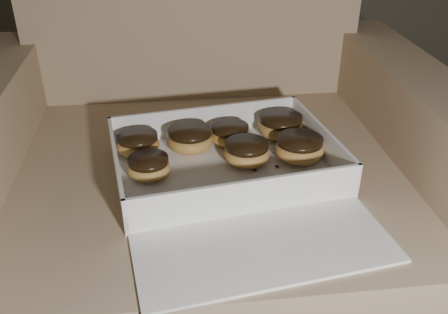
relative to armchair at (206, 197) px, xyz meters
name	(u,v)px	position (x,y,z in m)	size (l,w,h in m)	color
armchair	(206,197)	(0.00, 0.00, 0.00)	(0.91, 0.77, 0.95)	#A08666
bakery_box	(232,176)	(0.03, -0.14, 0.14)	(0.42, 0.48, 0.06)	white
donut_a	(280,126)	(0.15, -0.01, 0.16)	(0.09, 0.09, 0.04)	#D8964B
donut_b	(247,152)	(0.07, -0.10, 0.16)	(0.08, 0.08, 0.04)	#D8964B
donut_c	(299,148)	(0.16, -0.10, 0.16)	(0.09, 0.09, 0.04)	#D8964B
donut_d	(230,134)	(0.05, -0.02, 0.15)	(0.07, 0.07, 0.04)	#D8964B
donut_e	(190,139)	(-0.03, -0.04, 0.16)	(0.09, 0.09, 0.04)	#D8964B
donut_f	(138,143)	(-0.12, -0.04, 0.15)	(0.08, 0.08, 0.04)	#D8964B
donut_g	(149,167)	(-0.10, -0.12, 0.15)	(0.07, 0.07, 0.04)	#D8964B
crumb_a	(255,170)	(0.08, -0.13, 0.14)	(0.01, 0.01, 0.00)	black
crumb_b	(146,198)	(-0.11, -0.19, 0.14)	(0.01, 0.01, 0.00)	black
crumb_c	(277,166)	(0.12, -0.12, 0.14)	(0.01, 0.01, 0.00)	black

